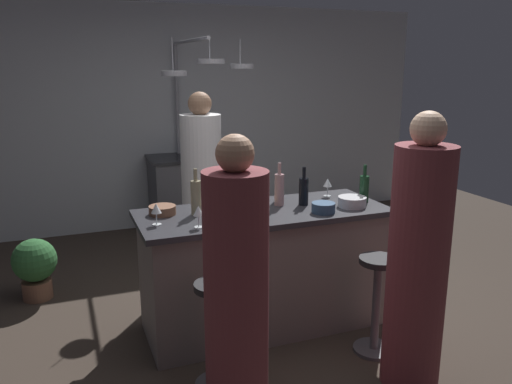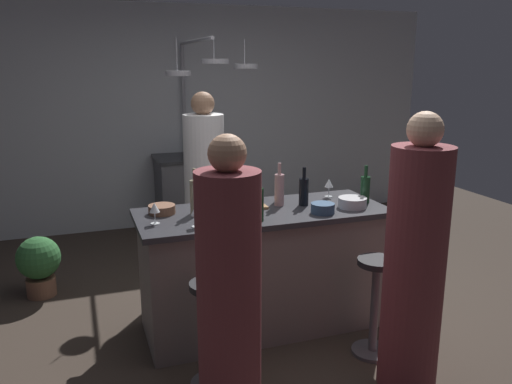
{
  "view_description": "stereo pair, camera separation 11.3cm",
  "coord_description": "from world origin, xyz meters",
  "px_view_note": "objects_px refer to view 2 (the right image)",
  "views": [
    {
      "loc": [
        -1.33,
        -3.3,
        1.91
      ],
      "look_at": [
        0.0,
        0.15,
        1.0
      ],
      "focal_mm": 36.15,
      "sensor_mm": 36.0,
      "label": 1
    },
    {
      "loc": [
        -1.23,
        -3.34,
        1.91
      ],
      "look_at": [
        0.0,
        0.15,
        1.0
      ],
      "focal_mm": 36.15,
      "sensor_mm": 36.0,
      "label": 2
    }
  ],
  "objects_px": {
    "wine_glass_near_left_guest": "(329,184)",
    "mixing_bowl_steel": "(352,203)",
    "wine_bottle_green": "(365,189)",
    "potted_plant": "(39,262)",
    "pepper_mill": "(278,188)",
    "guest_left": "(229,298)",
    "wine_glass_near_right_guest": "(196,211)",
    "wine_glass_by_chef": "(154,209)",
    "chef": "(205,194)",
    "stove_range": "(191,193)",
    "guest_right": "(414,266)",
    "wine_bottle_rose": "(279,189)",
    "wine_bottle_white": "(195,196)",
    "wine_bottle_red": "(258,204)",
    "bar_stool_right": "(375,302)",
    "wine_bottle_dark": "(304,191)",
    "mixing_bowl_blue": "(323,208)",
    "mixing_bowl_wooden": "(162,209)",
    "bar_stool_left": "(212,330)",
    "cutting_board": "(243,206)"
  },
  "relations": [
    {
      "from": "wine_glass_near_left_guest",
      "to": "mixing_bowl_steel",
      "type": "xyz_separation_m",
      "value": [
        0.02,
        -0.34,
        -0.07
      ]
    },
    {
      "from": "wine_bottle_green",
      "to": "potted_plant",
      "type": "bearing_deg",
      "value": 154.19
    },
    {
      "from": "pepper_mill",
      "to": "wine_glass_near_left_guest",
      "type": "distance_m",
      "value": 0.43
    },
    {
      "from": "guest_left",
      "to": "wine_glass_near_right_guest",
      "type": "distance_m",
      "value": 0.78
    },
    {
      "from": "wine_glass_by_chef",
      "to": "wine_glass_near_right_guest",
      "type": "relative_size",
      "value": 1.0
    },
    {
      "from": "chef",
      "to": "wine_glass_near_right_guest",
      "type": "bearing_deg",
      "value": -106.1
    },
    {
      "from": "stove_range",
      "to": "wine_bottle_green",
      "type": "bearing_deg",
      "value": -72.32
    },
    {
      "from": "chef",
      "to": "wine_glass_near_left_guest",
      "type": "xyz_separation_m",
      "value": [
        0.8,
        -0.84,
        0.22
      ]
    },
    {
      "from": "guest_right",
      "to": "wine_bottle_rose",
      "type": "xyz_separation_m",
      "value": [
        -0.42,
        1.08,
        0.25
      ]
    },
    {
      "from": "wine_bottle_white",
      "to": "guest_right",
      "type": "bearing_deg",
      "value": -45.26
    },
    {
      "from": "potted_plant",
      "to": "wine_glass_near_left_guest",
      "type": "relative_size",
      "value": 3.56
    },
    {
      "from": "stove_range",
      "to": "wine_bottle_red",
      "type": "xyz_separation_m",
      "value": [
        -0.12,
        -2.68,
        0.57
      ]
    },
    {
      "from": "bar_stool_right",
      "to": "wine_glass_near_right_guest",
      "type": "bearing_deg",
      "value": 160.6
    },
    {
      "from": "pepper_mill",
      "to": "wine_glass_by_chef",
      "type": "distance_m",
      "value": 1.01
    },
    {
      "from": "wine_bottle_dark",
      "to": "mixing_bowl_blue",
      "type": "xyz_separation_m",
      "value": [
        0.04,
        -0.24,
        -0.07
      ]
    },
    {
      "from": "stove_range",
      "to": "wine_glass_near_right_guest",
      "type": "bearing_deg",
      "value": -101.39
    },
    {
      "from": "mixing_bowl_wooden",
      "to": "mixing_bowl_blue",
      "type": "xyz_separation_m",
      "value": [
        1.07,
        -0.36,
        0.0
      ]
    },
    {
      "from": "stove_range",
      "to": "wine_bottle_green",
      "type": "height_order",
      "value": "wine_bottle_green"
    },
    {
      "from": "bar_stool_left",
      "to": "pepper_mill",
      "type": "xyz_separation_m",
      "value": [
        0.74,
        0.81,
        0.63
      ]
    },
    {
      "from": "guest_right",
      "to": "wine_glass_near_left_guest",
      "type": "relative_size",
      "value": 11.44
    },
    {
      "from": "pepper_mill",
      "to": "wine_glass_near_right_guest",
      "type": "xyz_separation_m",
      "value": [
        -0.73,
        -0.42,
        0.0
      ]
    },
    {
      "from": "bar_stool_left",
      "to": "mixing_bowl_steel",
      "type": "distance_m",
      "value": 1.4
    },
    {
      "from": "mixing_bowl_blue",
      "to": "wine_bottle_red",
      "type": "bearing_deg",
      "value": -177.17
    },
    {
      "from": "potted_plant",
      "to": "wine_glass_near_right_guest",
      "type": "height_order",
      "value": "wine_glass_near_right_guest"
    },
    {
      "from": "stove_range",
      "to": "chef",
      "type": "relative_size",
      "value": 0.53
    },
    {
      "from": "bar_stool_left",
      "to": "mixing_bowl_wooden",
      "type": "height_order",
      "value": "mixing_bowl_wooden"
    },
    {
      "from": "potted_plant",
      "to": "pepper_mill",
      "type": "relative_size",
      "value": 2.48
    },
    {
      "from": "bar_stool_right",
      "to": "pepper_mill",
      "type": "relative_size",
      "value": 3.24
    },
    {
      "from": "chef",
      "to": "bar_stool_left",
      "type": "relative_size",
      "value": 2.49
    },
    {
      "from": "potted_plant",
      "to": "mixing_bowl_steel",
      "type": "bearing_deg",
      "value": -29.12
    },
    {
      "from": "wine_bottle_green",
      "to": "wine_glass_near_left_guest",
      "type": "bearing_deg",
      "value": 125.83
    },
    {
      "from": "bar_stool_left",
      "to": "wine_bottle_rose",
      "type": "distance_m",
      "value": 1.19
    },
    {
      "from": "cutting_board",
      "to": "mixing_bowl_steel",
      "type": "height_order",
      "value": "mixing_bowl_steel"
    },
    {
      "from": "guest_right",
      "to": "mixing_bowl_steel",
      "type": "bearing_deg",
      "value": 85.79
    },
    {
      "from": "cutting_board",
      "to": "wine_glass_by_chef",
      "type": "xyz_separation_m",
      "value": [
        -0.67,
        -0.2,
        0.1
      ]
    },
    {
      "from": "guest_right",
      "to": "bar_stool_right",
      "type": "bearing_deg",
      "value": 91.44
    },
    {
      "from": "pepper_mill",
      "to": "wine_glass_by_chef",
      "type": "relative_size",
      "value": 1.44
    },
    {
      "from": "bar_stool_left",
      "to": "wine_bottle_rose",
      "type": "relative_size",
      "value": 2.13
    },
    {
      "from": "mixing_bowl_steel",
      "to": "stove_range",
      "type": "bearing_deg",
      "value": 103.9
    },
    {
      "from": "wine_bottle_dark",
      "to": "wine_glass_near_right_guest",
      "type": "distance_m",
      "value": 0.91
    },
    {
      "from": "guest_right",
      "to": "guest_left",
      "type": "height_order",
      "value": "guest_right"
    },
    {
      "from": "wine_bottle_red",
      "to": "mixing_bowl_steel",
      "type": "height_order",
      "value": "wine_bottle_red"
    },
    {
      "from": "wine_glass_near_left_guest",
      "to": "guest_right",
      "type": "bearing_deg",
      "value": -91.99
    },
    {
      "from": "cutting_board",
      "to": "wine_glass_near_right_guest",
      "type": "distance_m",
      "value": 0.56
    },
    {
      "from": "wine_glass_near_right_guest",
      "to": "wine_glass_near_left_guest",
      "type": "relative_size",
      "value": 1.0
    },
    {
      "from": "bar_stool_right",
      "to": "bar_stool_left",
      "type": "distance_m",
      "value": 1.12
    },
    {
      "from": "wine_bottle_white",
      "to": "wine_bottle_rose",
      "type": "bearing_deg",
      "value": 0.97
    },
    {
      "from": "wine_bottle_red",
      "to": "wine_bottle_rose",
      "type": "distance_m",
      "value": 0.42
    },
    {
      "from": "mixing_bowl_wooden",
      "to": "wine_bottle_dark",
      "type": "bearing_deg",
      "value": -6.92
    },
    {
      "from": "guest_left",
      "to": "cutting_board",
      "type": "relative_size",
      "value": 4.98
    }
  ]
}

